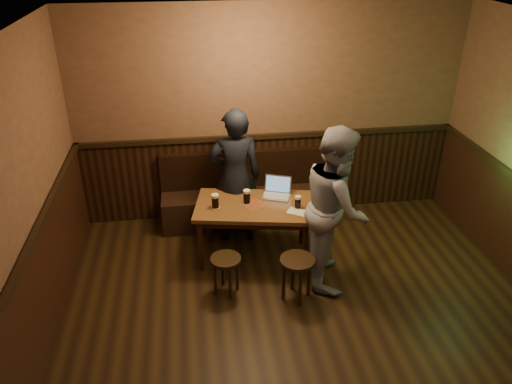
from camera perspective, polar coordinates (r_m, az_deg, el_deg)
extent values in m
cube|color=black|center=(4.79, 7.54, -20.09)|extent=(5.00, 6.00, 0.02)
cube|color=beige|center=(3.30, 10.66, 14.78)|extent=(5.00, 6.00, 0.02)
cube|color=brown|center=(6.51, 1.58, 8.81)|extent=(5.00, 0.02, 2.80)
cube|color=black|center=(6.81, 1.53, 1.96)|extent=(4.98, 0.04, 1.10)
cube|color=black|center=(4.52, -25.56, -16.89)|extent=(0.04, 5.98, 1.10)
cube|color=black|center=(6.55, 1.63, 6.41)|extent=(4.98, 0.06, 0.06)
cube|color=black|center=(4.15, -26.81, -11.10)|extent=(0.06, 5.98, 0.06)
cube|color=black|center=(6.68, -1.18, -1.73)|extent=(2.20, 0.50, 0.45)
cube|color=black|center=(6.64, -1.43, 2.68)|extent=(2.20, 0.10, 0.50)
cube|color=#532F17|center=(5.76, -0.27, -1.65)|extent=(1.45, 0.99, 0.05)
cube|color=black|center=(5.79, -0.27, -2.26)|extent=(1.32, 0.86, 0.08)
cube|color=maroon|center=(5.75, -0.27, -1.43)|extent=(0.34, 0.34, 0.00)
cylinder|color=black|center=(5.75, -6.34, -6.11)|extent=(0.07, 0.07, 0.67)
cylinder|color=black|center=(6.25, -5.54, -2.98)|extent=(0.07, 0.07, 0.67)
cylinder|color=black|center=(5.69, 5.57, -6.42)|extent=(0.07, 0.07, 0.67)
cylinder|color=black|center=(6.21, 5.34, -3.24)|extent=(0.07, 0.07, 0.67)
cylinder|color=black|center=(5.34, -3.49, -7.71)|extent=(0.40, 0.40, 0.04)
cylinder|color=black|center=(5.50, -2.16, -9.23)|extent=(0.04, 0.04, 0.43)
cylinder|color=black|center=(5.56, -3.86, -8.79)|extent=(0.04, 0.04, 0.43)
cylinder|color=black|center=(5.44, -4.70, -9.82)|extent=(0.04, 0.04, 0.43)
cylinder|color=black|center=(5.37, -2.97, -10.29)|extent=(0.04, 0.04, 0.43)
cylinder|color=black|center=(5.25, 4.74, -7.84)|extent=(0.39, 0.39, 0.04)
cylinder|color=black|center=(5.42, 6.09, -9.69)|extent=(0.04, 0.04, 0.48)
cylinder|color=black|center=(5.49, 4.23, -9.02)|extent=(0.04, 0.04, 0.48)
cylinder|color=black|center=(5.36, 3.17, -10.11)|extent=(0.04, 0.04, 0.48)
cylinder|color=black|center=(5.28, 5.07, -10.81)|extent=(0.04, 0.04, 0.48)
cylinder|color=maroon|center=(5.70, -4.65, -1.77)|extent=(0.11, 0.11, 0.00)
cylinder|color=silver|center=(5.70, -4.65, -1.74)|extent=(0.09, 0.09, 0.00)
cylinder|color=black|center=(5.67, -4.68, -1.14)|extent=(0.08, 0.08, 0.13)
cylinder|color=beige|center=(5.63, -4.71, -0.41)|extent=(0.09, 0.09, 0.03)
cylinder|color=maroon|center=(5.78, -1.05, -1.25)|extent=(0.11, 0.11, 0.00)
cylinder|color=silver|center=(5.78, -1.05, -1.22)|extent=(0.09, 0.09, 0.00)
cylinder|color=black|center=(5.75, -1.06, -0.63)|extent=(0.08, 0.08, 0.13)
cylinder|color=beige|center=(5.71, -1.07, 0.09)|extent=(0.08, 0.08, 0.03)
cylinder|color=maroon|center=(5.71, 4.77, -1.77)|extent=(0.09, 0.09, 0.00)
cylinder|color=silver|center=(5.70, 4.77, -1.74)|extent=(0.08, 0.08, 0.00)
cylinder|color=black|center=(5.67, 4.79, -1.22)|extent=(0.07, 0.07, 0.11)
cylinder|color=beige|center=(5.64, 4.82, -0.60)|extent=(0.07, 0.07, 0.03)
cube|color=silver|center=(5.91, 2.31, -0.49)|extent=(0.37, 0.32, 0.02)
cube|color=#B2B2B7|center=(5.91, 2.32, -0.41)|extent=(0.33, 0.26, 0.00)
cube|color=silver|center=(5.95, 2.54, 0.96)|extent=(0.32, 0.17, 0.21)
cube|color=#5E88AF|center=(5.95, 2.52, 0.91)|extent=(0.29, 0.15, 0.18)
cube|color=silver|center=(5.62, 4.76, -2.26)|extent=(0.27, 0.24, 0.00)
imported|color=black|center=(6.04, -2.37, 1.73)|extent=(0.64, 0.43, 1.73)
imported|color=#929398|center=(5.39, 9.13, -1.66)|extent=(0.85, 1.00, 1.81)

